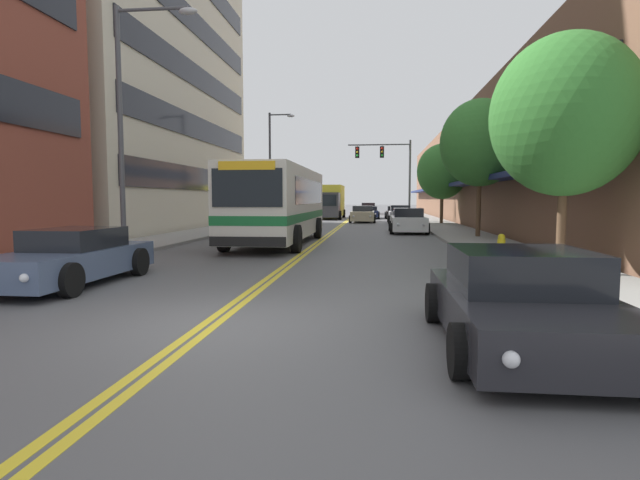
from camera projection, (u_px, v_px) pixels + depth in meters
ground_plane at (348, 220)px, 44.35m from camera, size 240.00×240.00×0.00m
sidewalk_left at (271, 219)px, 45.13m from camera, size 2.93×106.00×0.13m
sidewalk_right at (427, 220)px, 43.57m from camera, size 2.93×106.00×0.13m
centre_line at (348, 220)px, 44.35m from camera, size 0.34×106.00×0.01m
office_tower_left at (104, 2)px, 31.37m from camera, size 12.08×21.81×28.51m
storefront_row_right at (496, 172)px, 42.59m from camera, size 9.10×68.00×8.44m
city_bus at (279, 202)px, 21.37m from camera, size 2.93×10.67×3.17m
car_slate_blue_parked_left_near at (72, 258)px, 11.17m from camera, size 1.98×4.72×1.25m
car_champagne_parked_left_mid at (266, 220)px, 31.04m from camera, size 2.07×4.40×1.26m
car_charcoal_parked_right_foreground at (522, 303)px, 6.42m from camera, size 2.18×4.14×1.26m
car_white_parked_right_mid at (408, 221)px, 28.22m from camera, size 2.11×4.60×1.39m
car_silver_parked_right_far at (400, 215)px, 39.60m from camera, size 1.98×4.82×1.41m
car_black_parked_right_end at (396, 213)px, 48.40m from camera, size 2.12×4.70×1.21m
car_beige_moving_lead at (363, 215)px, 40.94m from camera, size 2.12×4.60×1.34m
car_navy_moving_second at (369, 213)px, 49.10m from camera, size 2.05×4.78×1.18m
car_red_moving_third at (368, 209)px, 63.56m from camera, size 2.17×4.60×1.42m
box_truck at (329, 202)px, 48.42m from camera, size 2.73×8.03×3.23m
traffic_signal_mast at (389, 164)px, 40.75m from camera, size 5.13×0.38×6.68m
street_lamp_left_near at (132, 109)px, 15.16m from camera, size 2.59×0.28×7.70m
street_lamp_left_far at (273, 159)px, 36.62m from camera, size 1.93×0.28×8.18m
street_tree_right_near at (566, 116)px, 11.86m from camera, size 3.48×3.48×5.68m
street_tree_right_mid at (480, 143)px, 23.59m from camera, size 3.75×3.75×6.49m
street_tree_right_far at (442, 172)px, 36.69m from camera, size 3.69×3.69×5.83m
fire_hydrant at (501, 249)px, 13.76m from camera, size 0.30×0.22×0.82m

